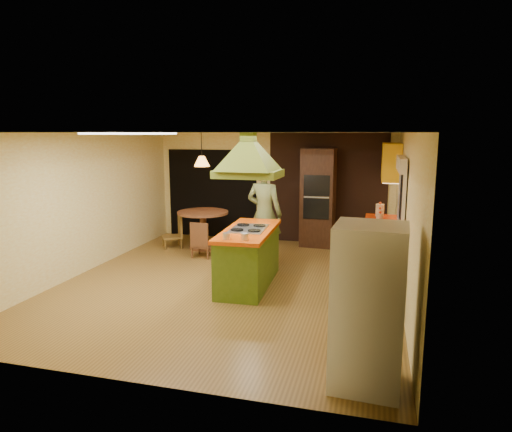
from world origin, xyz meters
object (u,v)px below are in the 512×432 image
(canister_large, at_px, (380,210))
(man, at_px, (264,214))
(kitchen_island, at_px, (249,257))
(dining_table, at_px, (203,222))
(wall_oven, at_px, (318,198))
(refrigerator, at_px, (368,307))

(canister_large, bearing_deg, man, -164.19)
(kitchen_island, relative_size, man, 0.99)
(man, height_order, canister_large, man)
(canister_large, bearing_deg, dining_table, 177.13)
(man, distance_m, wall_oven, 1.86)
(refrigerator, xyz_separation_m, canister_large, (0.12, 4.56, 0.21))
(wall_oven, bearing_deg, canister_large, -36.51)
(man, relative_size, wall_oven, 0.90)
(man, relative_size, refrigerator, 1.18)
(kitchen_island, height_order, wall_oven, wall_oven)
(dining_table, relative_size, canister_large, 4.69)
(refrigerator, bearing_deg, canister_large, 92.00)
(kitchen_island, relative_size, dining_table, 1.75)
(refrigerator, bearing_deg, kitchen_island, 129.81)
(canister_large, bearing_deg, refrigerator, -91.47)
(kitchen_island, distance_m, canister_large, 2.87)
(man, relative_size, canister_large, 8.30)
(man, height_order, wall_oven, wall_oven)
(kitchen_island, height_order, man, man)
(refrigerator, relative_size, wall_oven, 0.76)
(refrigerator, height_order, dining_table, refrigerator)
(canister_large, bearing_deg, wall_oven, 140.82)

